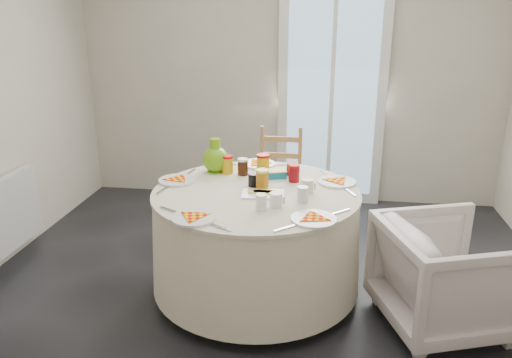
# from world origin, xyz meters

# --- Properties ---
(floor) EXTENTS (4.00, 4.00, 0.00)m
(floor) POSITION_xyz_m (0.00, 0.00, 0.00)
(floor) COLOR black
(floor) RESTS_ON ground
(wall_back) EXTENTS (4.00, 0.02, 2.60)m
(wall_back) POSITION_xyz_m (0.00, 2.00, 1.30)
(wall_back) COLOR #BCB5A3
(wall_back) RESTS_ON floor
(glass_door) EXTENTS (1.00, 0.08, 2.10)m
(glass_door) POSITION_xyz_m (0.40, 1.95, 1.05)
(glass_door) COLOR silver
(glass_door) RESTS_ON floor
(table) EXTENTS (1.35, 1.35, 0.69)m
(table) POSITION_xyz_m (-0.06, 0.18, 0.38)
(table) COLOR beige
(table) RESTS_ON floor
(wooden_chair) EXTENTS (0.39, 0.37, 0.86)m
(wooden_chair) POSITION_xyz_m (-0.02, 1.27, 0.47)
(wooden_chair) COLOR #B57052
(wooden_chair) RESTS_ON floor
(armchair) EXTENTS (0.85, 0.88, 0.73)m
(armchair) POSITION_xyz_m (1.10, -0.04, 0.39)
(armchair) COLOR beige
(armchair) RESTS_ON floor
(place_settings) EXTENTS (1.50, 1.50, 0.03)m
(place_settings) POSITION_xyz_m (-0.06, 0.18, 0.77)
(place_settings) COLOR white
(place_settings) RESTS_ON table
(jar_cluster) EXTENTS (0.60, 0.43, 0.16)m
(jar_cluster) POSITION_xyz_m (-0.09, 0.45, 0.82)
(jar_cluster) COLOR brown
(jar_cluster) RESTS_ON table
(butter_tub) EXTENTS (0.16, 0.13, 0.05)m
(butter_tub) POSITION_xyz_m (0.03, 0.47, 0.79)
(butter_tub) COLOR #0F7997
(butter_tub) RESTS_ON table
(green_pitcher) EXTENTS (0.21, 0.21, 0.24)m
(green_pitcher) POSITION_xyz_m (-0.40, 0.53, 0.87)
(green_pitcher) COLOR #629D0F
(green_pitcher) RESTS_ON table
(cheese_platter) EXTENTS (0.27, 0.19, 0.03)m
(cheese_platter) POSITION_xyz_m (-0.01, 0.11, 0.77)
(cheese_platter) COLOR white
(cheese_platter) RESTS_ON table
(mugs_glasses) EXTENTS (0.59, 0.59, 0.10)m
(mugs_glasses) POSITION_xyz_m (0.09, 0.15, 0.81)
(mugs_glasses) COLOR gray
(mugs_glasses) RESTS_ON table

